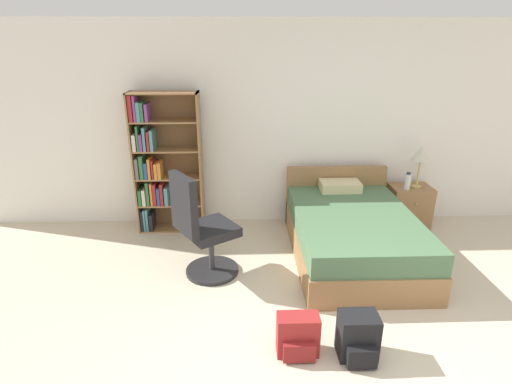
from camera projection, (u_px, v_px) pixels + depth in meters
The scene contains 9 objects.
wall_back at pixel (308, 126), 5.17m from camera, with size 9.00×0.06×2.60m.
bookshelf at pixel (159, 165), 5.01m from camera, with size 0.83×0.32×1.77m.
bed at pixel (351, 232), 4.55m from camera, with size 1.30×1.95×0.80m.
office_chair at pixel (202, 231), 4.07m from camera, with size 0.72×0.69×1.15m.
nightstand at pixel (409, 206), 5.32m from camera, with size 0.52×0.40×0.55m.
table_lamp at pixel (421, 155), 5.04m from camera, with size 0.24×0.24×0.55m.
water_bottle at pixel (408, 181), 5.09m from camera, with size 0.08×0.08×0.23m.
backpack_black at pixel (358, 338), 3.09m from camera, with size 0.30×0.29×0.37m.
backpack_red at pixel (298, 336), 3.12m from camera, with size 0.33×0.22×0.34m.
Camera 1 is at (-0.86, -1.88, 2.33)m, focal length 28.00 mm.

